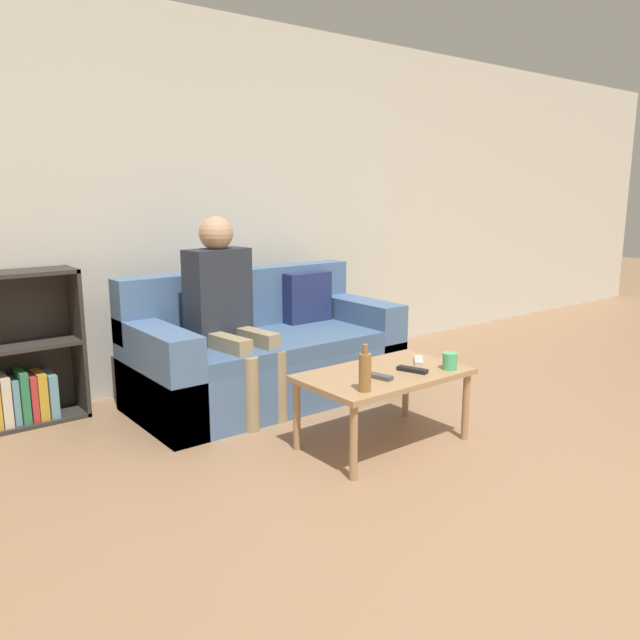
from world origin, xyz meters
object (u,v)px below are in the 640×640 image
tv_remote_1 (412,370)px  bottle (365,371)px  person_adult (225,301)px  tv_remote_0 (377,376)px  bookshelf (7,370)px  cup_near (450,361)px  tv_remote_2 (419,361)px  couch (266,356)px  coffee_table (384,380)px

tv_remote_1 → bottle: 0.45m
person_adult → tv_remote_0: bearing=-81.1°
bookshelf → cup_near: bearing=-43.2°
cup_near → tv_remote_2: size_ratio=0.60×
couch → tv_remote_0: couch is taller
tv_remote_2 → bottle: 0.63m
tv_remote_1 → coffee_table: bearing=125.8°
couch → cup_near: bearing=-72.6°
couch → tv_remote_0: (-0.04, -1.13, 0.13)m
couch → tv_remote_0: bearing=-91.8°
cup_near → bottle: size_ratio=0.39×
tv_remote_2 → couch: bearing=154.1°
bookshelf → coffee_table: size_ratio=1.01×
couch → person_adult: 0.54m
bottle → person_adult: bearing=94.9°
person_adult → tv_remote_2: (0.70, -0.99, -0.29)m
tv_remote_1 → tv_remote_0: bearing=154.0°
bookshelf → tv_remote_0: (1.45, -1.65, 0.08)m
tv_remote_0 → tv_remote_1: same height
tv_remote_2 → bookshelf: bearing=-175.0°
couch → cup_near: size_ratio=19.18×
bookshelf → person_adult: bearing=-26.7°
tv_remote_0 → tv_remote_2: same height
bookshelf → tv_remote_1: bookshelf is taller
coffee_table → bottle: size_ratio=3.86×
couch → coffee_table: (0.07, -1.07, 0.08)m
coffee_table → tv_remote_1: 0.17m
coffee_table → tv_remote_2: (0.29, 0.02, 0.06)m
bookshelf → cup_near: size_ratio=9.99×
couch → coffee_table: size_ratio=1.94×
bookshelf → tv_remote_1: size_ratio=5.25×
person_adult → tv_remote_0: (0.30, -1.07, -0.29)m
tv_remote_1 → couch: bearing=81.0°
couch → tv_remote_2: size_ratio=11.51×
tv_remote_0 → bottle: 0.25m
bookshelf → tv_remote_0: bookshelf is taller
person_adult → tv_remote_0: person_adult is taller
tv_remote_0 → tv_remote_1: bearing=-21.2°
cup_near → person_adult: bearing=121.6°
cup_near → tv_remote_1: size_ratio=0.53×
couch → bookshelf: size_ratio=1.92×
couch → tv_remote_1: size_ratio=10.08×
cup_near → tv_remote_0: 0.45m
couch → person_adult: person_adult is taller
tv_remote_0 → tv_remote_1: (0.23, -0.03, 0.00)m
cup_near → tv_remote_0: bearing=164.1°
coffee_table → tv_remote_0: 0.13m
bookshelf → bottle: bookshelf is taller
couch → bookshelf: 1.58m
bottle → cup_near: bearing=-0.1°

